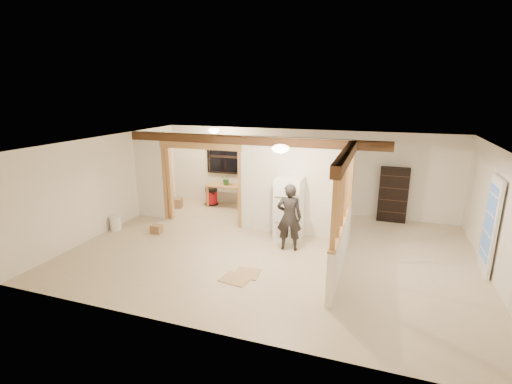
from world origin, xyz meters
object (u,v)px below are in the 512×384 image
at_px(work_table, 226,196).
at_px(bookshelf, 393,195).
at_px(woman, 289,217).
at_px(shop_vac, 212,196).
at_px(refrigerator, 289,209).

xyz_separation_m(work_table, bookshelf, (5.03, 0.26, 0.42)).
bearing_deg(woman, shop_vac, -48.72).
distance_m(refrigerator, work_table, 3.27).
height_order(work_table, bookshelf, bookshelf).
relative_size(woman, shop_vac, 2.83).
relative_size(woman, work_table, 1.39).
distance_m(shop_vac, bookshelf, 5.57).
height_order(refrigerator, work_table, refrigerator).
distance_m(work_table, bookshelf, 5.06).
relative_size(woman, bookshelf, 1.02).
bearing_deg(woman, bookshelf, -138.25).
xyz_separation_m(woman, shop_vac, (-3.25, 2.64, -0.51)).
relative_size(work_table, shop_vac, 2.04).
xyz_separation_m(shop_vac, bookshelf, (5.54, 0.24, 0.50)).
bearing_deg(bookshelf, refrigerator, -137.82).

